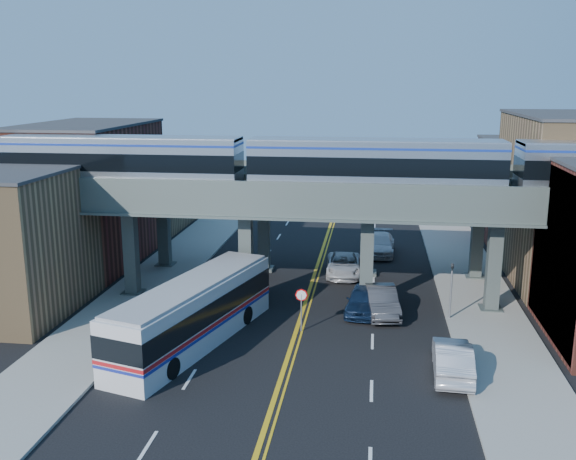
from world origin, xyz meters
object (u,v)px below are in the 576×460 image
Objects in this scene: stop_sign at (301,303)px; car_lane_a at (363,300)px; car_lane_b at (381,301)px; car_lane_c at (344,265)px; transit_train at (375,165)px; car_parked_curb at (453,359)px; traffic_signal at (451,285)px; transit_bus at (194,313)px; car_lane_d at (380,244)px.

car_lane_a is at bearing 45.84° from stop_sign.
car_lane_b is 8.56m from car_lane_c.
car_lane_c is at bearing 101.12° from car_lane_b.
car_parked_curb is (4.17, -9.72, -8.47)m from transit_train.
traffic_signal reaches higher than car_lane_c.
transit_bus is 11.26m from car_lane_a.
car_lane_b is 0.94× the size of car_lane_c.
transit_train is 9.95× the size of car_lane_a.
car_lane_d is 1.10× the size of car_parked_curb.
transit_train reaches higher than transit_bus.
transit_train is 13.55m from car_parked_curb.
car_lane_d is (0.67, 13.21, -8.50)m from transit_train.
car_lane_d is (10.50, 20.76, -0.95)m from transit_bus.
car_lane_a is at bearing -109.67° from transit_train.
traffic_signal is at bearing -53.71° from car_lane_c.
transit_train is 9.93m from stop_sign.
car_lane_d is at bearing 105.44° from traffic_signal.
traffic_signal is (4.87, -2.00, -7.04)m from transit_train.
traffic_signal reaches higher than car_parked_curb.
transit_train is at bearing 157.67° from traffic_signal.
car_lane_c is at bearing -66.53° from car_parked_curb.
traffic_signal is at bearing -92.67° from car_parked_curb.
car_parked_curb is (14.00, -2.17, -0.92)m from transit_bus.
car_lane_b reaches higher than car_lane_a.
traffic_signal is at bearing 18.63° from stop_sign.
traffic_signal reaches higher than car_lane_d.
stop_sign is at bearing -128.87° from transit_train.
traffic_signal is at bearing -22.33° from transit_train.
traffic_signal is 15.72m from transit_bus.
car_lane_d is at bearing 75.53° from stop_sign.
car_lane_b is at bearing -64.56° from car_parked_curb.
transit_bus is 2.39× the size of car_lane_d.
transit_bus is 23.28m from car_lane_d.
transit_train reaches higher than car_parked_curb.
transit_train is at bearing -75.03° from car_lane_c.
car_lane_c is at bearing -12.52° from transit_bus.
car_parked_curb is at bearing -55.38° from car_lane_a.
car_lane_c is (-6.97, 8.65, -1.52)m from traffic_signal.
transit_train reaches higher than car_lane_d.
stop_sign is 0.19× the size of transit_bus.
traffic_signal reaches higher than car_lane_b.
traffic_signal reaches higher than stop_sign.
car_lane_b is (1.15, -0.10, 0.03)m from car_lane_a.
car_lane_a is (3.55, 3.65, -0.92)m from stop_sign.
car_lane_a is at bearing -58.45° from car_parked_curb.
stop_sign is at bearing -27.43° from car_parked_curb.
car_lane_b is at bearing 172.54° from traffic_signal.
transit_train is 11.95× the size of traffic_signal.
car_parked_curb is (6.27, -16.37, 0.09)m from car_lane_c.
transit_bus reaches higher than car_lane_a.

